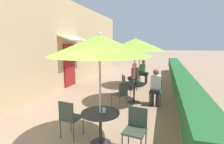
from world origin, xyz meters
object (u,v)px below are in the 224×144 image
at_px(cafe_chair_near_right, 69,116).
at_px(seated_patron_mid_left, 155,86).
at_px(patio_table_mid, 134,89).
at_px(coffee_cup_far, 138,72).
at_px(patio_table_near, 100,121).
at_px(cafe_chair_far_right, 142,74).
at_px(cafe_chair_mid_left, 156,90).
at_px(patio_umbrella_far, 140,44).
at_px(patio_umbrella_near, 100,45).
at_px(patio_umbrella_mid, 135,45).
at_px(cafe_chair_near_left, 136,127).
at_px(cafe_chair_mid_back, 121,93).
at_px(seated_patron_far_right, 144,71).
at_px(coffee_cup_near, 104,110).
at_px(cafe_chair_mid_right, 126,84).
at_px(cafe_chair_far_left, 136,79).
at_px(seated_patron_far_left, 134,75).
at_px(coffee_cup_mid, 136,83).
at_px(patio_table_far, 139,76).

distance_m(cafe_chair_near_right, seated_patron_mid_left, 3.24).
relative_size(patio_table_mid, coffee_cup_far, 8.86).
bearing_deg(patio_table_near, cafe_chair_far_right, 89.15).
relative_size(cafe_chair_mid_left, patio_umbrella_far, 0.38).
bearing_deg(patio_umbrella_near, patio_umbrella_mid, 85.33).
distance_m(cafe_chair_near_left, coffee_cup_far, 5.29).
bearing_deg(patio_table_near, coffee_cup_far, 89.94).
height_order(cafe_chair_mid_back, seated_patron_far_right, seated_patron_far_right).
bearing_deg(patio_umbrella_near, coffee_cup_near, 17.66).
xyz_separation_m(cafe_chair_mid_right, coffee_cup_far, (0.20, 1.76, 0.23)).
distance_m(seated_patron_mid_left, cafe_chair_far_left, 2.07).
distance_m(patio_table_mid, seated_patron_far_right, 3.25).
relative_size(cafe_chair_near_right, coffee_cup_near, 9.67).
distance_m(patio_table_mid, seated_patron_far_left, 1.84).
distance_m(seated_patron_far_left, seated_patron_far_right, 1.48).
height_order(patio_umbrella_near, cafe_chair_near_right, patio_umbrella_near).
relative_size(seated_patron_mid_left, seated_patron_far_left, 1.00).
bearing_deg(seated_patron_far_right, seated_patron_mid_left, 22.03).
bearing_deg(coffee_cup_mid, cafe_chair_mid_left, 17.74).
distance_m(patio_umbrella_near, coffee_cup_far, 5.37).
bearing_deg(cafe_chair_mid_left, patio_umbrella_mid, 5.91).
distance_m(cafe_chair_far_left, seated_patron_far_right, 1.49).
bearing_deg(cafe_chair_mid_left, cafe_chair_near_right, 60.32).
bearing_deg(patio_table_mid, coffee_cup_far, 95.44).
bearing_deg(cafe_chair_far_left, cafe_chair_near_right, 179.57).
relative_size(patio_umbrella_mid, cafe_chair_far_left, 2.66).
bearing_deg(cafe_chair_mid_left, cafe_chair_near_left, 86.78).
distance_m(cafe_chair_near_right, cafe_chair_mid_right, 3.45).
relative_size(cafe_chair_near_right, patio_umbrella_mid, 0.38).
height_order(patio_umbrella_near, cafe_chair_far_right, patio_umbrella_near).
bearing_deg(cafe_chair_mid_right, patio_table_mid, 5.91).
distance_m(patio_table_mid, seated_patron_mid_left, 0.76).
distance_m(coffee_cup_near, cafe_chair_far_right, 6.08).
xyz_separation_m(coffee_cup_near, patio_umbrella_mid, (0.16, 2.81, 1.31)).
xyz_separation_m(patio_umbrella_far, cafe_chair_far_right, (0.04, 0.74, -1.55)).
bearing_deg(patio_table_far, cafe_chair_near_left, -82.70).
relative_size(cafe_chair_mid_left, coffee_cup_mid, 9.67).
bearing_deg(cafe_chair_mid_right, cafe_chair_far_right, 145.21).
xyz_separation_m(patio_umbrella_near, seated_patron_far_right, (0.20, 6.08, -1.38)).
height_order(patio_table_near, coffee_cup_far, coffee_cup_far).
relative_size(patio_table_far, coffee_cup_far, 8.86).
bearing_deg(cafe_chair_far_right, coffee_cup_far, 3.49).
bearing_deg(patio_table_far, patio_table_mid, -85.92).
distance_m(patio_table_mid, coffee_cup_mid, 0.29).
xyz_separation_m(patio_umbrella_near, coffee_cup_mid, (0.30, 2.68, -1.31)).
bearing_deg(coffee_cup_far, patio_umbrella_far, 73.16).
relative_size(patio_table_near, patio_table_mid, 1.00).
distance_m(patio_table_mid, cafe_chair_mid_left, 0.74).
relative_size(seated_patron_mid_left, cafe_chair_far_right, 1.44).
distance_m(patio_table_far, seated_patron_far_left, 0.76).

